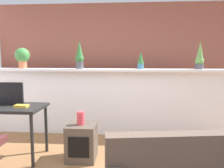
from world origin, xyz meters
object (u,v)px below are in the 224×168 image
(potted_plant_2, at_px, (141,60))
(side_cube_shelf, at_px, (82,142))
(vase_on_shelf, at_px, (81,118))
(potted_plant_3, at_px, (200,57))
(potted_plant_1, at_px, (80,56))
(tv_monitor, at_px, (7,94))
(potted_plant_0, at_px, (22,56))
(desk, at_px, (4,112))
(book_on_desk, at_px, (21,106))

(potted_plant_2, bearing_deg, side_cube_shelf, -127.41)
(vase_on_shelf, bearing_deg, potted_plant_3, 30.45)
(potted_plant_1, distance_m, tv_monitor, 1.42)
(potted_plant_0, bearing_deg, desk, -77.94)
(potted_plant_0, xyz_separation_m, potted_plant_1, (1.08, -0.03, 0.01))
(vase_on_shelf, bearing_deg, potted_plant_1, 102.68)
(desk, bearing_deg, tv_monitor, 86.80)
(side_cube_shelf, bearing_deg, potted_plant_1, 103.21)
(potted_plant_0, distance_m, potted_plant_1, 1.08)
(potted_plant_3, distance_m, book_on_desk, 3.00)
(side_cube_shelf, relative_size, book_on_desk, 2.82)
(potted_plant_1, distance_m, potted_plant_2, 1.10)
(potted_plant_3, height_order, book_on_desk, potted_plant_3)
(desk, relative_size, book_on_desk, 6.21)
(potted_plant_1, bearing_deg, potted_plant_0, 178.49)
(potted_plant_1, bearing_deg, tv_monitor, -129.55)
(potted_plant_2, bearing_deg, book_on_desk, -143.94)
(potted_plant_0, bearing_deg, potted_plant_1, -1.51)
(potted_plant_1, bearing_deg, potted_plant_2, 2.38)
(potted_plant_2, bearing_deg, vase_on_shelf, -127.74)
(vase_on_shelf, distance_m, book_on_desk, 0.82)
(potted_plant_0, relative_size, potted_plant_1, 0.76)
(potted_plant_2, xyz_separation_m, potted_plant_3, (1.02, -0.00, 0.06))
(tv_monitor, bearing_deg, potted_plant_1, 50.45)
(tv_monitor, bearing_deg, potted_plant_0, 103.19)
(vase_on_shelf, xyz_separation_m, book_on_desk, (-0.79, -0.10, 0.18))
(potted_plant_3, bearing_deg, vase_on_shelf, -149.55)
(potted_plant_2, height_order, vase_on_shelf, potted_plant_2)
(desk, height_order, side_cube_shelf, desk)
(potted_plant_1, xyz_separation_m, potted_plant_3, (2.12, 0.04, -0.02))
(side_cube_shelf, bearing_deg, potted_plant_3, 30.59)
(potted_plant_0, relative_size, side_cube_shelf, 0.76)
(potted_plant_2, relative_size, potted_plant_3, 0.64)
(potted_plant_0, height_order, potted_plant_3, potted_plant_3)
(potted_plant_2, height_order, tv_monitor, potted_plant_2)
(potted_plant_3, xyz_separation_m, side_cube_shelf, (-1.87, -1.10, -1.18))
(potted_plant_1, relative_size, side_cube_shelf, 1.00)
(potted_plant_3, distance_m, vase_on_shelf, 2.33)
(potted_plant_0, xyz_separation_m, desk, (0.24, -1.12, -0.77))
(book_on_desk, bearing_deg, tv_monitor, 153.00)
(potted_plant_2, distance_m, tv_monitor, 2.25)
(desk, height_order, book_on_desk, book_on_desk)
(potted_plant_1, xyz_separation_m, side_cube_shelf, (0.25, -1.06, -1.20))
(potted_plant_1, height_order, potted_plant_2, potted_plant_1)
(potted_plant_2, bearing_deg, potted_plant_1, -177.62)
(potted_plant_2, distance_m, side_cube_shelf, 1.78)
(potted_plant_3, xyz_separation_m, tv_monitor, (-2.95, -1.06, -0.51))
(potted_plant_2, xyz_separation_m, desk, (-1.93, -1.14, -0.70))
(potted_plant_0, xyz_separation_m, book_on_desk, (0.52, -1.18, -0.67))
(potted_plant_3, bearing_deg, potted_plant_0, -179.71)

